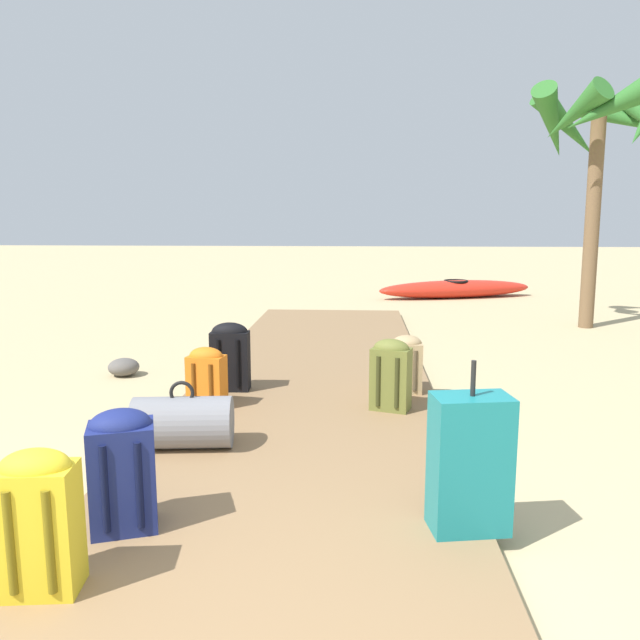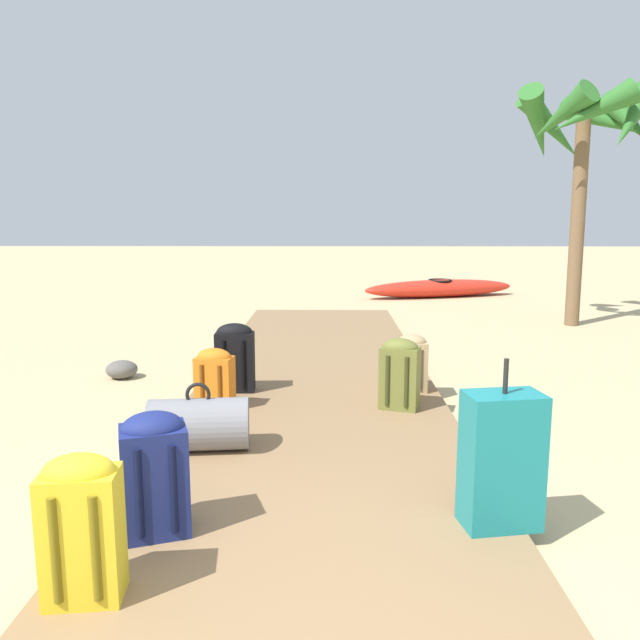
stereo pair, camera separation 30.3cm
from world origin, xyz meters
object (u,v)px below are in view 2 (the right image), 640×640
(backpack_orange, at_px, (215,377))
(palm_tree_far_right, at_px, (587,131))
(suitcase_teal, at_px, (501,460))
(backpack_black, at_px, (235,356))
(backpack_olive, at_px, (400,372))
(backpack_tan, at_px, (412,361))
(backpack_navy, at_px, (154,470))
(backpack_yellow, at_px, (82,524))
(duffel_bag_grey, at_px, (199,424))
(kayak, at_px, (440,288))

(backpack_orange, bearing_deg, palm_tree_far_right, 44.18)
(suitcase_teal, relative_size, backpack_black, 1.40)
(backpack_olive, relative_size, backpack_tan, 1.14)
(backpack_navy, bearing_deg, backpack_orange, 92.23)
(backpack_yellow, xyz_separation_m, backpack_orange, (0.06, 2.50, -0.06))
(duffel_bag_grey, relative_size, kayak, 0.21)
(backpack_tan, xyz_separation_m, duffel_bag_grey, (-1.58, -1.44, -0.09))
(suitcase_teal, height_order, backpack_navy, suitcase_teal)
(palm_tree_far_right, bearing_deg, duffel_bag_grey, -130.33)
(suitcase_teal, xyz_separation_m, palm_tree_far_right, (2.87, 6.37, 2.41))
(suitcase_teal, height_order, duffel_bag_grey, suitcase_teal)
(backpack_black, bearing_deg, backpack_olive, -19.16)
(backpack_yellow, relative_size, kayak, 0.18)
(backpack_olive, distance_m, backpack_navy, 2.44)
(backpack_navy, height_order, backpack_black, same)
(backpack_tan, distance_m, backpack_yellow, 3.49)
(backpack_olive, bearing_deg, suitcase_teal, -81.50)
(duffel_bag_grey, bearing_deg, backpack_olive, 32.72)
(backpack_tan, bearing_deg, backpack_olive, -107.44)
(backpack_yellow, distance_m, backpack_navy, 0.54)
(duffel_bag_grey, bearing_deg, palm_tree_far_right, 49.67)
(backpack_yellow, distance_m, duffel_bag_grey, 1.62)
(kayak, bearing_deg, suitcase_teal, -98.36)
(suitcase_teal, relative_size, backpack_orange, 1.72)
(suitcase_teal, relative_size, kayak, 0.26)
(backpack_olive, distance_m, kayak, 7.89)
(kayak, bearing_deg, backpack_black, -113.15)
(palm_tree_far_right, xyz_separation_m, kayak, (-1.46, 3.22, -2.66))
(backpack_yellow, distance_m, kayak, 10.73)
(suitcase_teal, distance_m, palm_tree_far_right, 7.40)
(backpack_yellow, xyz_separation_m, palm_tree_far_right, (4.70, 7.00, 2.43))
(backpack_olive, bearing_deg, backpack_black, 160.84)
(backpack_navy, relative_size, duffel_bag_grey, 0.89)
(backpack_yellow, height_order, kayak, backpack_yellow)
(backpack_yellow, relative_size, backpack_orange, 1.23)
(duffel_bag_grey, bearing_deg, backpack_yellow, -94.37)
(backpack_yellow, height_order, backpack_navy, same)
(suitcase_teal, height_order, backpack_tan, suitcase_teal)
(suitcase_teal, distance_m, backpack_tan, 2.43)
(backpack_yellow, distance_m, backpack_black, 3.01)
(backpack_navy, distance_m, backpack_black, 2.48)
(backpack_orange, distance_m, duffel_bag_grey, 0.89)
(backpack_navy, bearing_deg, suitcase_teal, 3.36)
(suitcase_teal, bearing_deg, kayak, 81.64)
(backpack_black, relative_size, kayak, 0.18)
(backpack_orange, distance_m, backpack_black, 0.52)
(backpack_tan, distance_m, palm_tree_far_right, 5.54)
(backpack_olive, xyz_separation_m, backpack_orange, (-1.48, -0.03, -0.04))
(backpack_olive, height_order, backpack_orange, backpack_olive)
(suitcase_teal, bearing_deg, backpack_black, 125.11)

